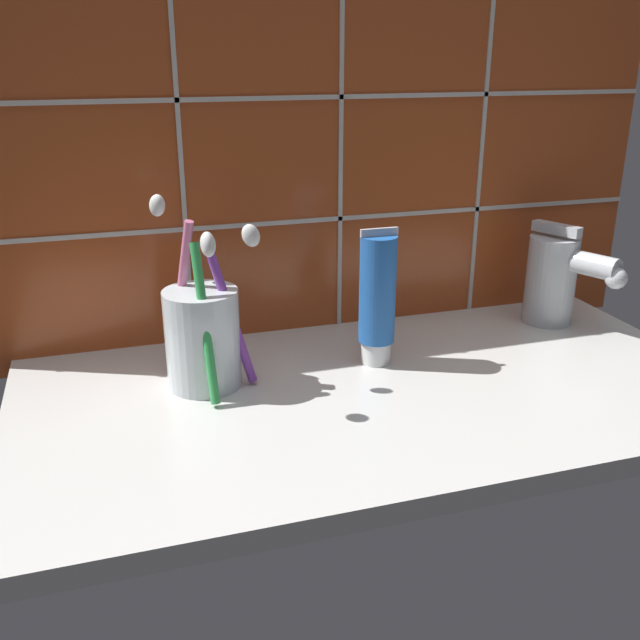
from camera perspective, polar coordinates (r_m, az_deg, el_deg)
sink_counter at (r=72.45cm, az=4.75°, el=-6.08°), size 71.74×37.07×2.00cm
tile_wall_backsplash at (r=83.42cm, az=0.27°, el=11.39°), size 81.74×1.72×40.03cm
toothbrush_cup at (r=71.09cm, az=-9.35°, el=-1.14°), size 10.38×12.21×18.89cm
toothpaste_tube at (r=74.90cm, az=4.61°, el=1.78°), size 4.04×3.85×14.79cm
sink_faucet at (r=91.03cm, az=18.42°, el=3.31°), size 7.57×11.63×12.33cm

